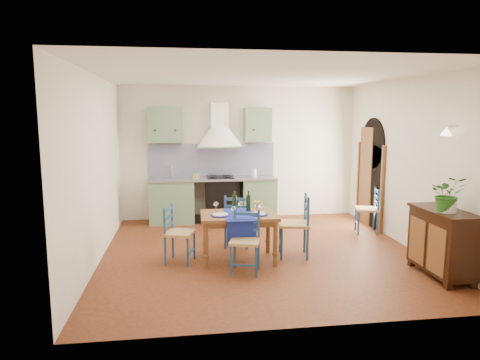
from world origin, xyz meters
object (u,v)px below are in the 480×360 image
Objects in this scene: chair_near at (245,241)px; sideboard at (442,240)px; potted_plant at (448,194)px; dining_table at (239,219)px.

chair_near is 0.83× the size of sideboard.
potted_plant is at bearing -111.96° from sideboard.
dining_table is at bearing 156.42° from potted_plant.
sideboard is (2.66, -1.02, -0.13)m from dining_table.
dining_table is 1.34× the size of chair_near.
dining_table is 2.85m from sideboard.
potted_plant reaches higher than dining_table.
dining_table is 0.53m from chair_near.
sideboard is 0.68m from potted_plant.
potted_plant is at bearing -13.92° from chair_near.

